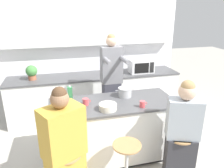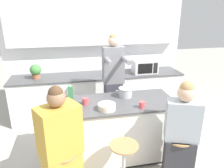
# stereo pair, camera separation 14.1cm
# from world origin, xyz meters

# --- Properties ---
(ground_plane) EXTENTS (16.00, 16.00, 0.00)m
(ground_plane) POSITION_xyz_m (0.00, 0.00, 0.00)
(ground_plane) COLOR #B2ADA3
(wall_back) EXTENTS (3.73, 0.22, 2.70)m
(wall_back) POSITION_xyz_m (0.00, 1.76, 1.54)
(wall_back) COLOR white
(wall_back) RESTS_ON ground_plane
(back_counter) EXTENTS (3.46, 0.66, 0.88)m
(back_counter) POSITION_xyz_m (0.00, 1.45, 0.44)
(back_counter) COLOR white
(back_counter) RESTS_ON ground_plane
(kitchen_island) EXTENTS (1.79, 0.76, 0.91)m
(kitchen_island) POSITION_xyz_m (0.00, 0.00, 0.46)
(kitchen_island) COLOR black
(kitchen_island) RESTS_ON ground_plane
(bar_stool_center) EXTENTS (0.38, 0.38, 0.64)m
(bar_stool_center) POSITION_xyz_m (0.00, -0.64, 0.33)
(bar_stool_center) COLOR tan
(bar_stool_center) RESTS_ON ground_plane
(bar_stool_rightmost) EXTENTS (0.38, 0.38, 0.64)m
(bar_stool_rightmost) POSITION_xyz_m (0.72, -0.64, 0.33)
(bar_stool_rightmost) COLOR tan
(bar_stool_rightmost) RESTS_ON ground_plane
(person_cooking) EXTENTS (0.36, 0.56, 1.79)m
(person_cooking) POSITION_xyz_m (0.15, 0.69, 0.90)
(person_cooking) COLOR #383842
(person_cooking) RESTS_ON ground_plane
(person_wrapped_blanket) EXTENTS (0.52, 0.46, 1.45)m
(person_wrapped_blanket) POSITION_xyz_m (-0.73, -0.65, 0.69)
(person_wrapped_blanket) COLOR gold
(person_wrapped_blanket) RESTS_ON ground_plane
(person_seated_near) EXTENTS (0.46, 0.37, 1.40)m
(person_seated_near) POSITION_xyz_m (0.73, -0.65, 0.64)
(person_seated_near) COLOR #333338
(person_seated_near) RESTS_ON ground_plane
(cooking_pot) EXTENTS (0.30, 0.21, 0.14)m
(cooking_pot) POSITION_xyz_m (0.22, 0.16, 0.98)
(cooking_pot) COLOR #B7BABC
(cooking_pot) RESTS_ON kitchen_island
(fruit_bowl) EXTENTS (0.24, 0.24, 0.08)m
(fruit_bowl) POSITION_xyz_m (-0.13, -0.21, 0.95)
(fruit_bowl) COLOR silver
(fruit_bowl) RESTS_ON kitchen_island
(coffee_cup_near) EXTENTS (0.11, 0.08, 0.09)m
(coffee_cup_near) POSITION_xyz_m (0.34, -0.25, 0.96)
(coffee_cup_near) COLOR #DB4C51
(coffee_cup_near) RESTS_ON kitchen_island
(coffee_cup_far) EXTENTS (0.11, 0.08, 0.09)m
(coffee_cup_far) POSITION_xyz_m (-0.39, 0.01, 0.96)
(coffee_cup_far) COLOR #DB4C51
(coffee_cup_far) RESTS_ON kitchen_island
(juice_carton) EXTENTS (0.07, 0.07, 0.22)m
(juice_carton) POSITION_xyz_m (-0.58, 0.25, 1.01)
(juice_carton) COLOR #38844C
(juice_carton) RESTS_ON kitchen_island
(microwave) EXTENTS (0.49, 0.33, 0.27)m
(microwave) POSITION_xyz_m (0.97, 1.40, 1.02)
(microwave) COLOR white
(microwave) RESTS_ON back_counter
(potted_plant) EXTENTS (0.21, 0.21, 0.28)m
(potted_plant) POSITION_xyz_m (-1.21, 1.45, 1.03)
(potted_plant) COLOR #A86042
(potted_plant) RESTS_ON back_counter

